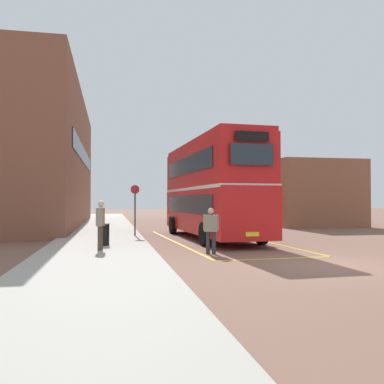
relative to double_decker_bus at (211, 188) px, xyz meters
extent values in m
plane|color=brown|center=(1.15, 5.51, -2.51)|extent=(135.60, 135.60, 0.00)
cube|color=#A39E93|center=(-5.35, 7.91, -2.44)|extent=(4.00, 57.60, 0.14)
cube|color=brown|center=(-10.06, 12.53, 2.35)|extent=(6.22, 24.76, 9.72)
cube|color=#232D38|center=(-6.92, 12.53, 2.83)|extent=(0.06, 18.82, 1.10)
cube|color=brown|center=(9.80, 12.95, -0.10)|extent=(6.31, 14.05, 4.82)
cube|color=#232D38|center=(6.62, 12.95, 0.14)|extent=(0.06, 10.68, 1.10)
cylinder|color=black|center=(-1.43, 3.21, -2.01)|extent=(0.33, 1.01, 1.00)
cylinder|color=black|center=(1.09, 3.34, -2.01)|extent=(0.33, 1.01, 1.00)
cylinder|color=black|center=(-1.09, -3.34, -2.01)|extent=(0.33, 1.01, 1.00)
cylinder|color=black|center=(1.43, -3.21, -2.01)|extent=(0.33, 1.01, 1.00)
cube|color=red|center=(0.00, 0.00, -1.11)|extent=(2.99, 10.69, 2.10)
cube|color=red|center=(0.00, 0.00, 0.99)|extent=(2.98, 10.48, 2.10)
cube|color=red|center=(0.00, 0.00, 2.14)|extent=(2.88, 10.37, 0.20)
cube|color=silver|center=(0.00, 0.00, -0.06)|extent=(3.02, 10.59, 0.14)
cube|color=#232D38|center=(-1.24, -0.06, -0.81)|extent=(0.48, 8.67, 0.84)
cube|color=#232D38|center=(-1.24, -0.06, 1.09)|extent=(0.48, 8.67, 0.84)
cube|color=#232D38|center=(1.24, 0.06, -0.81)|extent=(0.48, 8.67, 0.84)
cube|color=#232D38|center=(1.24, 0.06, 1.09)|extent=(0.48, 8.67, 0.84)
cube|color=#232D38|center=(0.28, -5.30, 1.09)|extent=(1.71, 0.13, 0.80)
cube|color=black|center=(0.28, -5.30, 1.77)|extent=(1.34, 0.11, 0.36)
cube|color=#232D38|center=(-0.28, 5.30, -0.71)|extent=(1.95, 0.14, 1.00)
cube|color=yellow|center=(0.28, -5.30, -1.88)|extent=(0.52, 0.06, 0.16)
cylinder|color=black|center=(1.84, 21.94, -2.05)|extent=(0.33, 0.94, 0.92)
cylinder|color=black|center=(4.23, 22.12, -2.05)|extent=(0.33, 0.94, 0.92)
cylinder|color=black|center=(2.30, 15.97, -2.05)|extent=(0.33, 0.94, 0.92)
cylinder|color=black|center=(4.69, 16.16, -2.05)|extent=(0.33, 0.94, 0.92)
cube|color=gold|center=(3.27, 19.05, -0.91)|extent=(3.07, 10.11, 2.60)
cube|color=silver|center=(3.27, 19.05, 0.45)|extent=(2.90, 9.71, 0.12)
cube|color=#232D38|center=(2.09, 18.96, -0.56)|extent=(0.64, 7.95, 0.96)
cube|color=#232D38|center=(4.44, 19.14, -0.56)|extent=(0.64, 7.95, 0.96)
cube|color=#232D38|center=(2.88, 24.03, -0.61)|extent=(1.85, 0.18, 1.10)
cylinder|color=#2D2D38|center=(-1.33, -5.81, -2.12)|extent=(0.14, 0.14, 0.78)
cylinder|color=#2D2D38|center=(-1.53, -5.75, -2.12)|extent=(0.14, 0.14, 0.78)
cube|color=gray|center=(-1.43, -5.78, -1.44)|extent=(0.50, 0.35, 0.59)
cylinder|color=gray|center=(-1.21, -5.85, -1.41)|extent=(0.09, 0.09, 0.56)
cylinder|color=gray|center=(-1.65, -5.71, -1.41)|extent=(0.09, 0.09, 0.56)
sphere|color=tan|center=(-1.43, -5.80, -1.01)|extent=(0.21, 0.21, 0.21)
cylinder|color=#473828|center=(-5.22, -4.91, -1.95)|extent=(0.14, 0.14, 0.84)
cylinder|color=#473828|center=(-5.26, -5.13, -1.95)|extent=(0.14, 0.14, 0.84)
cube|color=gray|center=(-5.24, -5.02, -1.21)|extent=(0.31, 0.52, 0.63)
cylinder|color=gray|center=(-5.20, -4.78, -1.18)|extent=(0.09, 0.09, 0.60)
cylinder|color=gray|center=(-5.29, -5.26, -1.18)|extent=(0.09, 0.09, 0.60)
sphere|color=beige|center=(-5.22, -5.03, -0.75)|extent=(0.23, 0.23, 0.23)
cylinder|color=black|center=(-5.15, -3.47, -1.96)|extent=(0.44, 0.44, 0.82)
cylinder|color=olive|center=(-5.15, -3.47, -1.54)|extent=(0.47, 0.47, 0.04)
cylinder|color=#4C4C51|center=(-3.70, 0.83, -1.13)|extent=(0.08, 0.08, 2.48)
cylinder|color=red|center=(-3.70, 0.83, -0.08)|extent=(0.44, 0.10, 0.44)
cube|color=gold|center=(-2.02, -1.16, -2.51)|extent=(0.78, 12.57, 0.01)
cube|color=gold|center=(2.02, -0.95, -2.51)|extent=(0.78, 12.57, 0.01)
cube|color=gold|center=(0.33, -7.34, -2.51)|extent=(4.16, 0.34, 0.01)
camera|label=1|loc=(-4.90, -19.90, -0.65)|focal=38.64mm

